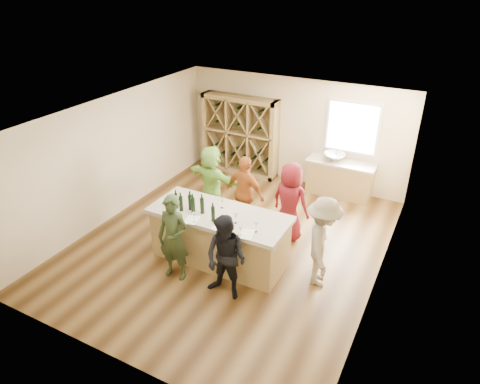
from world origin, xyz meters
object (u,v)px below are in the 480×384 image
at_px(person_far_mid, 245,193).
at_px(person_far_left, 212,181).
at_px(wine_bottle_c, 190,202).
at_px(sink, 334,157).
at_px(wine_bottle_f, 213,214).
at_px(person_far_right, 290,202).
at_px(tasting_counter_base, 220,238).
at_px(person_near_right, 226,258).
at_px(wine_bottle_d, 193,205).
at_px(wine_bottle_a, 176,200).
at_px(person_near_left, 174,238).
at_px(wine_bottle_e, 202,206).
at_px(wine_bottle_b, 181,204).
at_px(person_server, 323,242).
at_px(wine_rack, 240,136).

distance_m(person_far_mid, person_far_left, 0.99).
xyz_separation_m(wine_bottle_c, person_far_mid, (0.43, 1.48, -0.39)).
bearing_deg(sink, wine_bottle_f, -104.49).
xyz_separation_m(person_far_mid, person_far_right, (1.03, 0.05, 0.02)).
bearing_deg(wine_bottle_c, tasting_counter_base, 13.88).
bearing_deg(person_near_right, wine_bottle_d, 152.53).
xyz_separation_m(wine_bottle_a, person_near_left, (0.38, -0.66, -0.37)).
bearing_deg(person_near_right, sink, 87.72).
relative_size(wine_bottle_e, person_far_mid, 0.19).
height_order(sink, wine_bottle_a, wine_bottle_a).
height_order(person_far_mid, person_far_left, person_far_mid).
distance_m(sink, person_near_right, 4.72).
height_order(sink, person_near_right, person_near_right).
distance_m(wine_bottle_d, person_near_right, 1.32).
relative_size(wine_bottle_b, wine_bottle_e, 0.96).
bearing_deg(wine_bottle_c, person_far_left, 107.79).
bearing_deg(person_far_mid, person_near_right, 120.85).
distance_m(wine_bottle_c, person_far_mid, 1.59).
height_order(person_server, person_far_left, person_server).
distance_m(wine_rack, sink, 2.70).
relative_size(tasting_counter_base, person_far_left, 1.53).
xyz_separation_m(wine_rack, person_far_left, (0.49, -2.35, -0.25)).
bearing_deg(wine_rack, wine_bottle_f, -68.74).
bearing_deg(wine_bottle_b, wine_bottle_a, 152.53).
bearing_deg(tasting_counter_base, sink, 73.73).
bearing_deg(person_far_mid, wine_bottle_f, 108.17).
bearing_deg(wine_bottle_d, wine_bottle_b, -171.42).
height_order(person_server, person_far_mid, person_server).
xyz_separation_m(wine_rack, person_near_left, (1.10, -4.72, -0.25)).
height_order(tasting_counter_base, wine_bottle_d, wine_bottle_d).
xyz_separation_m(wine_bottle_a, person_near_right, (1.49, -0.70, -0.42)).
relative_size(wine_bottle_e, person_server, 0.18).
xyz_separation_m(person_server, wine_bottle_f, (-1.92, -0.56, 0.36)).
xyz_separation_m(wine_bottle_c, person_near_right, (1.18, -0.72, -0.44)).
distance_m(wine_bottle_a, person_far_right, 2.38).
bearing_deg(wine_rack, wine_bottle_a, -79.94).
height_order(person_near_right, person_far_left, person_far_left).
bearing_deg(wine_rack, person_far_mid, -60.29).
height_order(wine_bottle_e, wine_bottle_f, wine_bottle_e).
height_order(wine_rack, wine_bottle_b, wine_rack).
height_order(wine_rack, wine_bottle_c, wine_rack).
height_order(sink, wine_bottle_e, wine_bottle_e).
xyz_separation_m(wine_bottle_d, person_far_right, (1.34, 1.61, -0.37)).
relative_size(sink, wine_bottle_a, 1.92).
relative_size(wine_bottle_e, person_near_left, 0.19).
distance_m(sink, wine_bottle_d, 4.34).
bearing_deg(wine_bottle_e, tasting_counter_base, 26.92).
bearing_deg(wine_bottle_e, sink, 70.59).
relative_size(wine_bottle_a, person_far_mid, 0.17).
bearing_deg(wine_bottle_f, person_near_left, -135.58).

